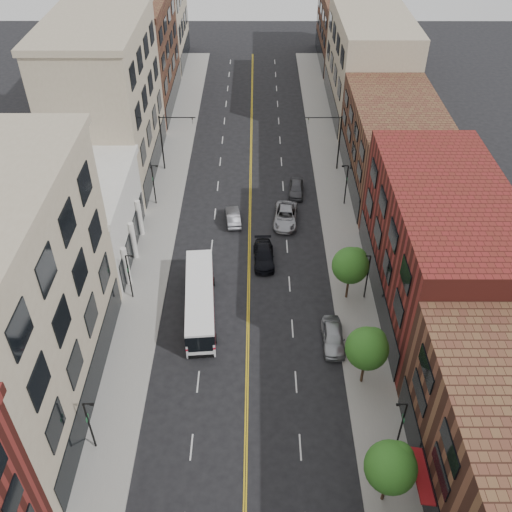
{
  "coord_description": "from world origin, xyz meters",
  "views": [
    {
      "loc": [
        0.78,
        -15.69,
        37.22
      ],
      "look_at": [
        0.72,
        24.16,
        5.0
      ],
      "focal_mm": 40.0,
      "sensor_mm": 36.0,
      "label": 1
    }
  ],
  "objects_px": {
    "car_lane_behind": "(233,217)",
    "car_lane_a": "(264,256)",
    "city_bus": "(200,299)",
    "car_parked_far": "(333,337)",
    "car_lane_c": "(296,188)",
    "car_lane_b": "(286,216)"
  },
  "relations": [
    {
      "from": "city_bus",
      "to": "car_lane_c",
      "type": "relative_size",
      "value": 2.68
    },
    {
      "from": "car_lane_a",
      "to": "car_lane_b",
      "type": "bearing_deg",
      "value": 68.3
    },
    {
      "from": "car_parked_far",
      "to": "car_lane_b",
      "type": "relative_size",
      "value": 0.85
    },
    {
      "from": "city_bus",
      "to": "car_lane_behind",
      "type": "distance_m",
      "value": 14.71
    },
    {
      "from": "city_bus",
      "to": "car_lane_behind",
      "type": "xyz_separation_m",
      "value": [
        2.5,
        14.46,
        -1.0
      ]
    },
    {
      "from": "car_lane_behind",
      "to": "car_lane_a",
      "type": "distance_m",
      "value": 7.71
    },
    {
      "from": "car_lane_a",
      "to": "car_lane_behind",
      "type": "bearing_deg",
      "value": 114.0
    },
    {
      "from": "car_lane_behind",
      "to": "car_lane_a",
      "type": "height_order",
      "value": "car_lane_a"
    },
    {
      "from": "car_lane_c",
      "to": "car_lane_b",
      "type": "bearing_deg",
      "value": -99.6
    },
    {
      "from": "car_parked_far",
      "to": "car_lane_c",
      "type": "height_order",
      "value": "car_parked_far"
    },
    {
      "from": "city_bus",
      "to": "car_parked_far",
      "type": "xyz_separation_m",
      "value": [
        11.76,
        -3.75,
        -0.9
      ]
    },
    {
      "from": "car_lane_c",
      "to": "car_lane_a",
      "type": "bearing_deg",
      "value": -102.62
    },
    {
      "from": "car_lane_behind",
      "to": "car_lane_c",
      "type": "relative_size",
      "value": 0.99
    },
    {
      "from": "car_lane_b",
      "to": "car_lane_c",
      "type": "bearing_deg",
      "value": 80.79
    },
    {
      "from": "city_bus",
      "to": "car_parked_far",
      "type": "distance_m",
      "value": 12.37
    },
    {
      "from": "car_parked_far",
      "to": "car_lane_c",
      "type": "xyz_separation_m",
      "value": [
        -1.9,
        24.08,
        -0.07
      ]
    },
    {
      "from": "car_lane_a",
      "to": "car_lane_b",
      "type": "relative_size",
      "value": 0.91
    },
    {
      "from": "car_lane_behind",
      "to": "car_parked_far",
      "type": "bearing_deg",
      "value": 110.02
    },
    {
      "from": "car_parked_far",
      "to": "car_lane_b",
      "type": "bearing_deg",
      "value": 100.78
    },
    {
      "from": "car_lane_b",
      "to": "car_lane_c",
      "type": "distance_m",
      "value": 6.04
    },
    {
      "from": "car_lane_c",
      "to": "car_parked_far",
      "type": "bearing_deg",
      "value": -80.76
    },
    {
      "from": "city_bus",
      "to": "car_lane_b",
      "type": "height_order",
      "value": "city_bus"
    }
  ]
}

